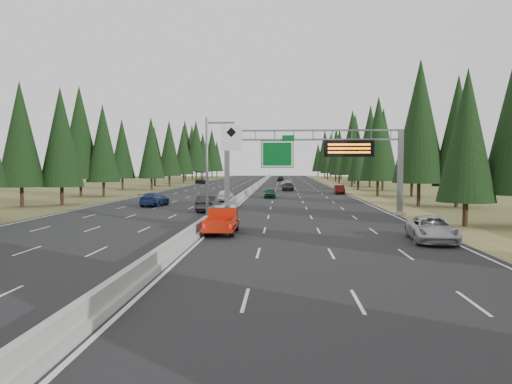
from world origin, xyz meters
TOP-DOWN VIEW (x-y plane):
  - ground at (0.00, 0.00)m, footprint 400.00×400.00m
  - road at (0.00, 80.00)m, footprint 32.00×260.00m
  - shoulder_right at (17.80, 80.00)m, footprint 3.60×260.00m
  - shoulder_left at (-17.80, 80.00)m, footprint 3.60×260.00m
  - median_barrier at (0.00, 80.00)m, footprint 0.70×260.00m
  - sign_gantry at (8.92, 34.88)m, footprint 16.75×0.98m
  - hov_sign_pole at (0.58, 24.97)m, footprint 2.80×0.50m
  - tree_row_right at (22.26, 70.34)m, footprint 11.42×239.12m
  - tree_row_left at (-22.16, 66.85)m, footprint 11.57×238.41m
  - silver_minivan at (14.36, 18.89)m, footprint 3.00×5.62m
  - red_pickup at (1.50, 22.15)m, footprint 1.89×5.30m
  - car_ahead_green at (3.72, 58.38)m, footprint 1.61×3.94m
  - car_ahead_dkred at (14.50, 68.33)m, footprint 1.59×4.25m
  - car_ahead_dkgrey at (6.52, 78.09)m, footprint 2.32×5.09m
  - car_ahead_white at (6.29, 97.99)m, footprint 2.28×4.79m
  - car_ahead_far at (4.99, 130.65)m, footprint 2.07×4.69m
  - car_onc_near at (-1.86, 37.47)m, footprint 1.70×4.83m
  - car_onc_blue at (-8.75, 43.67)m, footprint 2.51×5.39m
  - car_onc_white at (-1.69, 51.65)m, footprint 1.90×4.36m
  - car_onc_far at (-14.50, 111.63)m, footprint 2.70×5.04m

SIDE VIEW (x-z plane):
  - ground at x=0.00m, z-range 0.00..0.00m
  - shoulder_right at x=17.80m, z-range 0.00..0.06m
  - shoulder_left at x=-17.80m, z-range 0.00..0.06m
  - road at x=0.00m, z-range 0.00..0.08m
  - median_barrier at x=0.00m, z-range -0.01..0.84m
  - car_ahead_white at x=6.29m, z-range 0.08..1.40m
  - car_ahead_green at x=3.72m, z-range 0.08..1.42m
  - car_onc_far at x=-14.50m, z-range 0.08..1.42m
  - car_ahead_dkred at x=14.50m, z-range 0.08..1.47m
  - car_ahead_dkgrey at x=6.52m, z-range 0.08..1.52m
  - car_onc_white at x=-1.69m, z-range 0.08..1.54m
  - silver_minivan at x=14.36m, z-range 0.08..1.58m
  - car_onc_blue at x=-8.75m, z-range 0.08..1.60m
  - car_ahead_far at x=4.99m, z-range 0.08..1.65m
  - car_onc_near at x=-1.86m, z-range 0.08..1.67m
  - red_pickup at x=1.50m, z-range 0.17..1.90m
  - hov_sign_pole at x=0.58m, z-range 0.72..8.72m
  - sign_gantry at x=8.92m, z-range 1.37..9.17m
  - tree_row_right at x=22.26m, z-range 0.12..18.22m
  - tree_row_left at x=-22.16m, z-range 0.09..18.74m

